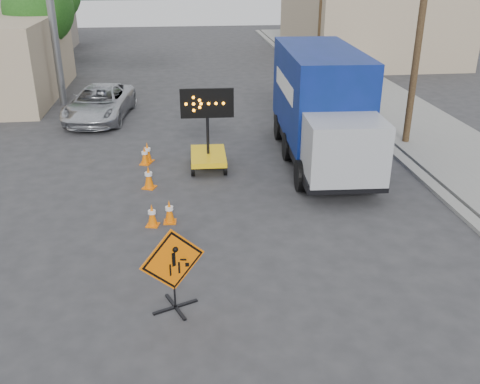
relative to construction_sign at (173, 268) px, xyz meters
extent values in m
plane|color=#2D2D30|center=(1.01, -0.32, -0.99)|extent=(100.00, 100.00, 0.00)
cube|color=gray|center=(8.21, 14.68, -0.93)|extent=(0.40, 60.00, 0.12)
cube|color=gray|center=(10.51, 14.68, -0.91)|extent=(4.00, 60.00, 0.15)
cube|color=tan|center=(14.01, 29.68, 1.31)|extent=(10.00, 14.00, 4.60)
cylinder|color=slate|center=(-5.49, 17.68, 2.41)|extent=(0.36, 0.36, 6.80)
cylinder|color=#4F3C22|center=(9.01, 9.68, 3.51)|extent=(0.26, 0.26, 9.00)
cylinder|color=#4F3C22|center=(-6.99, 21.68, 0.64)|extent=(0.28, 0.28, 3.25)
sphere|color=#1D4C15|center=(-6.99, 21.68, 3.19)|extent=(3.71, 3.71, 3.71)
cylinder|color=#4F3C22|center=(-7.99, 29.68, 0.81)|extent=(0.28, 0.28, 3.58)
cube|color=black|center=(0.00, 0.00, -0.96)|extent=(0.95, 0.45, 0.04)
cube|color=black|center=(0.00, 0.00, -0.96)|extent=(0.45, 0.95, 0.04)
cylinder|color=black|center=(0.00, 0.00, -0.60)|extent=(0.04, 0.04, 0.78)
cube|color=orange|center=(0.00, 0.00, 0.18)|extent=(1.32, 0.57, 1.42)
cube|color=black|center=(0.00, 0.00, 0.18)|extent=(1.22, 0.51, 1.32)
cube|color=yellow|center=(1.19, 8.04, -0.54)|extent=(1.24, 2.01, 0.18)
cylinder|color=black|center=(1.19, 8.04, 0.59)|extent=(0.10, 0.10, 2.17)
cube|color=black|center=(1.19, 8.04, 1.34)|extent=(1.78, 0.15, 0.99)
imported|color=silver|center=(-3.30, 14.75, -0.25)|extent=(3.05, 5.54, 1.47)
cube|color=black|center=(5.23, 8.30, -0.39)|extent=(2.79, 8.10, 0.30)
cube|color=#071B54|center=(5.23, 9.10, 1.36)|extent=(2.80, 6.31, 3.00)
cube|color=#9EA0A5|center=(5.23, 5.10, 0.56)|extent=(2.38, 1.91, 1.80)
cube|color=orange|center=(-0.60, 3.85, -0.97)|extent=(0.40, 0.40, 0.03)
cone|color=orange|center=(-0.60, 3.85, -0.65)|extent=(0.26, 0.26, 0.62)
cylinder|color=silver|center=(-0.60, 3.85, -0.57)|extent=(0.21, 0.21, 0.09)
cube|color=orange|center=(-0.13, 4.00, -0.97)|extent=(0.36, 0.36, 0.03)
cone|color=orange|center=(-0.13, 4.00, -0.63)|extent=(0.27, 0.27, 0.65)
cylinder|color=silver|center=(-0.13, 4.00, -0.56)|extent=(0.22, 0.22, 0.10)
cube|color=orange|center=(-0.80, 6.51, -0.97)|extent=(0.50, 0.50, 0.03)
cone|color=orange|center=(-0.80, 6.51, -0.60)|extent=(0.30, 0.30, 0.72)
cylinder|color=silver|center=(-0.80, 6.51, -0.51)|extent=(0.24, 0.24, 0.11)
cube|color=orange|center=(-1.03, 8.68, -0.97)|extent=(0.43, 0.43, 0.03)
cone|color=orange|center=(-1.03, 8.68, -0.64)|extent=(0.27, 0.27, 0.65)
cylinder|color=silver|center=(-1.03, 8.68, -0.56)|extent=(0.22, 0.22, 0.09)
cube|color=orange|center=(-0.95, 8.94, -0.97)|extent=(0.49, 0.49, 0.03)
cone|color=orange|center=(-0.95, 8.94, -0.61)|extent=(0.29, 0.29, 0.70)
cylinder|color=silver|center=(-0.95, 8.94, -0.53)|extent=(0.24, 0.24, 0.10)
camera|label=1|loc=(0.29, -9.39, 5.79)|focal=40.00mm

